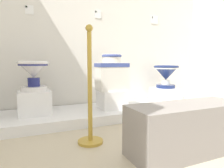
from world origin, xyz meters
TOP-DOWN VIEW (x-y plane):
  - ground_plane at (1.84, 0.66)m, footprint 5.67×5.32m
  - wall_back at (1.84, 2.55)m, footprint 3.87×0.06m
  - display_platform at (1.84, 2.10)m, footprint 3.02×0.79m
  - plinth_block_broad_patterned at (0.85, 2.14)m, footprint 0.37×0.32m
  - antique_toilet_broad_patterned at (0.85, 2.14)m, footprint 0.35×0.35m
  - plinth_block_central_ornate at (1.81, 2.05)m, footprint 0.33×0.32m
  - antique_toilet_central_ornate at (1.81, 2.05)m, footprint 0.40×0.26m
  - plinth_block_squat_floral at (2.82, 2.19)m, footprint 0.38×0.36m
  - antique_toilet_squat_floral at (2.82, 2.19)m, footprint 0.39×0.39m
  - info_placard_first at (0.84, 2.51)m, footprint 0.10×0.01m
  - info_placard_second at (1.79, 2.51)m, footprint 0.10×0.01m
  - info_placard_third at (2.80, 2.51)m, footprint 0.14×0.01m
  - stanchion_post_near_left at (1.27, 1.31)m, footprint 0.23×0.23m
  - museum_bench at (1.92, 0.80)m, footprint 0.99×0.36m

SIDE VIEW (x-z plane):
  - ground_plane at x=1.84m, z-range -0.02..0.00m
  - display_platform at x=1.84m, z-range 0.00..0.11m
  - museum_bench at x=1.92m, z-range 0.00..0.40m
  - plinth_block_squat_floral at x=2.82m, z-range 0.11..0.32m
  - plinth_block_central_ornate at x=1.81m, z-range 0.11..0.36m
  - plinth_block_broad_patterned at x=0.85m, z-range 0.11..0.39m
  - stanchion_post_near_left at x=1.27m, z-range -0.18..0.87m
  - antique_toilet_squat_floral at x=2.82m, z-range 0.38..0.74m
  - antique_toilet_central_ornate at x=1.81m, z-range 0.36..0.83m
  - antique_toilet_broad_patterned at x=0.85m, z-range 0.45..0.80m
  - info_placard_first at x=0.84m, z-range 1.35..1.47m
  - info_placard_second at x=1.79m, z-range 1.39..1.50m
  - info_placard_third at x=2.80m, z-range 1.38..1.51m
  - wall_back at x=1.84m, z-range 0.00..3.16m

